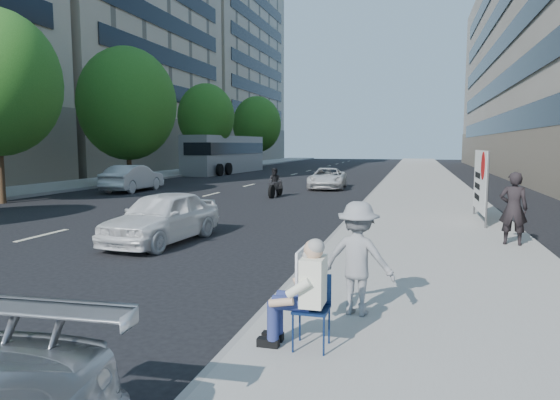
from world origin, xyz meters
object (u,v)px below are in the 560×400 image
(motorcycle, at_px, (275,184))
(pedestrian_woman, at_px, (513,208))
(white_sedan_near, at_px, (162,217))
(bus, at_px, (226,155))
(white_sedan_far, at_px, (327,178))
(white_sedan_mid, at_px, (133,178))
(seated_protester, at_px, (303,287))
(protest_banner, at_px, (480,181))
(jogger, at_px, (358,258))

(motorcycle, bearing_deg, pedestrian_woman, -44.29)
(pedestrian_woman, height_order, white_sedan_near, pedestrian_woman)
(motorcycle, height_order, bus, bus)
(white_sedan_near, distance_m, motorcycle, 11.62)
(white_sedan_far, relative_size, bus, 0.35)
(white_sedan_mid, bearing_deg, pedestrian_woman, 145.44)
(motorcycle, xyz_separation_m, bus, (-9.99, 18.97, 1.00))
(seated_protester, distance_m, motorcycle, 18.36)
(white_sedan_far, bearing_deg, protest_banner, -63.79)
(jogger, bearing_deg, seated_protester, 78.63)
(white_sedan_far, bearing_deg, white_sedan_mid, -160.34)
(jogger, height_order, bus, bus)
(white_sedan_near, bearing_deg, protest_banner, 36.99)
(jogger, distance_m, protest_banner, 10.18)
(jogger, distance_m, white_sedan_far, 21.93)
(jogger, height_order, white_sedan_far, jogger)
(white_sedan_near, xyz_separation_m, motorcycle, (-0.23, 11.62, -0.03))
(pedestrian_woman, distance_m, white_sedan_far, 17.20)
(protest_banner, height_order, white_sedan_mid, protest_banner)
(white_sedan_far, distance_m, bus, 18.01)
(jogger, bearing_deg, white_sedan_far, -69.96)
(jogger, xyz_separation_m, white_sedan_mid, (-14.10, 17.14, -0.23))
(white_sedan_mid, relative_size, bus, 0.36)
(seated_protester, height_order, white_sedan_far, seated_protester)
(seated_protester, relative_size, bus, 0.11)
(white_sedan_near, distance_m, white_sedan_mid, 15.14)
(seated_protester, bearing_deg, bus, 112.70)
(jogger, relative_size, white_sedan_far, 0.37)
(seated_protester, bearing_deg, white_sedan_near, 130.34)
(protest_banner, relative_size, white_sedan_near, 0.78)
(seated_protester, distance_m, white_sedan_near, 7.83)
(jogger, height_order, pedestrian_woman, pedestrian_woman)
(seated_protester, distance_m, jogger, 1.41)
(seated_protester, bearing_deg, jogger, 69.48)
(protest_banner, relative_size, white_sedan_far, 0.72)
(motorcycle, relative_size, bus, 0.17)
(pedestrian_woman, relative_size, white_sedan_near, 0.45)
(seated_protester, height_order, protest_banner, protest_banner)
(pedestrian_woman, relative_size, white_sedan_mid, 0.40)
(jogger, height_order, white_sedan_mid, jogger)
(protest_banner, bearing_deg, white_sedan_mid, 156.41)
(motorcycle, bearing_deg, white_sedan_far, 77.99)
(jogger, xyz_separation_m, white_sedan_near, (-5.56, 4.64, -0.28))
(jogger, relative_size, bus, 0.13)
(white_sedan_near, height_order, motorcycle, motorcycle)
(protest_banner, xyz_separation_m, white_sedan_mid, (-16.81, 7.34, -0.69))
(white_sedan_near, height_order, white_sedan_mid, white_sedan_mid)
(jogger, bearing_deg, bus, -56.72)
(white_sedan_far, relative_size, motorcycle, 2.09)
(protest_banner, height_order, motorcycle, protest_banner)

